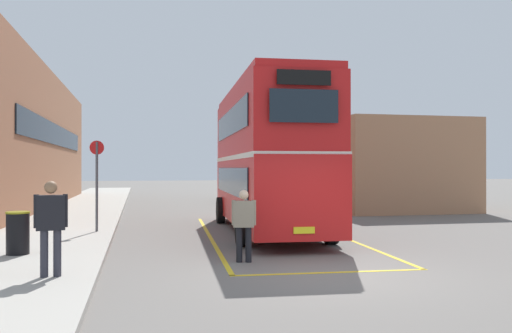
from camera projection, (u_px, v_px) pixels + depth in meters
ground_plane at (222, 214)px, 24.47m from camera, size 135.60×135.60×0.00m
sidewalk_left at (80, 211)px, 25.40m from camera, size 4.00×57.60×0.14m
brick_building_left at (1, 141)px, 27.97m from camera, size 5.56×25.84×7.10m
depot_building_right at (365, 166)px, 29.89m from camera, size 6.55×12.48×4.50m
double_decker_bus at (267, 156)px, 17.48m from camera, size 3.18×10.00×4.75m
single_deck_bus at (263, 176)px, 33.41m from camera, size 3.10×9.67×3.02m
pedestrian_boarding at (244, 221)px, 11.86m from camera, size 0.54×0.32×1.62m
pedestrian_waiting_far at (51, 221)px, 9.58m from camera, size 0.58×0.27×1.74m
litter_bin at (18, 233)px, 12.08m from camera, size 0.53×0.53×0.98m
bus_stop_sign at (97, 177)px, 16.47m from camera, size 0.43×0.15×2.83m
bay_marking_yellow at (280, 239)px, 15.64m from camera, size 4.82×12.11×0.01m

